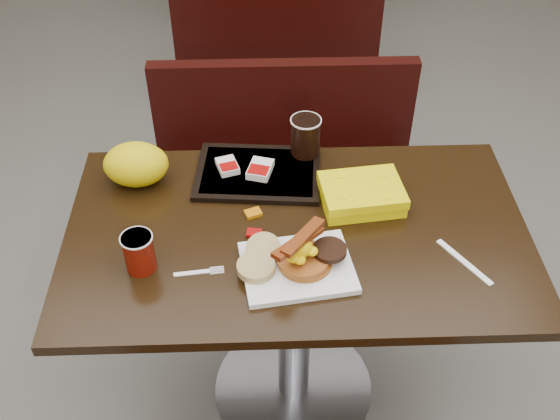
{
  "coord_description": "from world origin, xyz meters",
  "views": [
    {
      "loc": [
        -0.09,
        -1.22,
        1.94
      ],
      "look_at": [
        -0.04,
        0.0,
        0.82
      ],
      "focal_mm": 42.24,
      "sensor_mm": 36.0,
      "label": 1
    }
  ],
  "objects_px": {
    "hashbrown_sleeve_left": "(227,166)",
    "paper_bag": "(136,164)",
    "coffee_cup_near": "(139,253)",
    "coffee_cup_far": "(305,136)",
    "bench_near_n": "(285,175)",
    "hashbrown_sleeve_right": "(260,169)",
    "bench_far_s": "(276,26)",
    "platter": "(298,268)",
    "fork": "(192,273)",
    "clamshell": "(362,194)",
    "pancake_stack": "(305,259)",
    "knife": "(464,262)",
    "table_near": "(295,320)",
    "tray": "(258,173)"
  },
  "relations": [
    {
      "from": "clamshell",
      "to": "tray",
      "type": "bearing_deg",
      "value": 148.74
    },
    {
      "from": "knife",
      "to": "hashbrown_sleeve_left",
      "type": "height_order",
      "value": "hashbrown_sleeve_left"
    },
    {
      "from": "pancake_stack",
      "to": "hashbrown_sleeve_left",
      "type": "xyz_separation_m",
      "value": [
        -0.2,
        0.37,
        -0.0
      ]
    },
    {
      "from": "bench_far_s",
      "to": "clamshell",
      "type": "distance_m",
      "value": 1.86
    },
    {
      "from": "fork",
      "to": "coffee_cup_far",
      "type": "height_order",
      "value": "coffee_cup_far"
    },
    {
      "from": "bench_near_n",
      "to": "hashbrown_sleeve_right",
      "type": "height_order",
      "value": "hashbrown_sleeve_right"
    },
    {
      "from": "coffee_cup_near",
      "to": "hashbrown_sleeve_right",
      "type": "distance_m",
      "value": 0.45
    },
    {
      "from": "table_near",
      "to": "pancake_stack",
      "type": "height_order",
      "value": "pancake_stack"
    },
    {
      "from": "bench_far_s",
      "to": "pancake_stack",
      "type": "height_order",
      "value": "pancake_stack"
    },
    {
      "from": "coffee_cup_near",
      "to": "hashbrown_sleeve_right",
      "type": "bearing_deg",
      "value": 48.96
    },
    {
      "from": "hashbrown_sleeve_right",
      "to": "coffee_cup_far",
      "type": "height_order",
      "value": "coffee_cup_far"
    },
    {
      "from": "coffee_cup_near",
      "to": "clamshell",
      "type": "xyz_separation_m",
      "value": [
        0.56,
        0.22,
        -0.02
      ]
    },
    {
      "from": "fork",
      "to": "hashbrown_sleeve_left",
      "type": "height_order",
      "value": "hashbrown_sleeve_left"
    },
    {
      "from": "hashbrown_sleeve_left",
      "to": "paper_bag",
      "type": "xyz_separation_m",
      "value": [
        -0.25,
        -0.03,
        0.04
      ]
    },
    {
      "from": "knife",
      "to": "hashbrown_sleeve_right",
      "type": "height_order",
      "value": "hashbrown_sleeve_right"
    },
    {
      "from": "knife",
      "to": "tray",
      "type": "relative_size",
      "value": 0.51
    },
    {
      "from": "bench_near_n",
      "to": "hashbrown_sleeve_right",
      "type": "distance_m",
      "value": 0.64
    },
    {
      "from": "coffee_cup_near",
      "to": "pancake_stack",
      "type": "bearing_deg",
      "value": -2.15
    },
    {
      "from": "table_near",
      "to": "bench_far_s",
      "type": "distance_m",
      "value": 1.9
    },
    {
      "from": "platter",
      "to": "hashbrown_sleeve_right",
      "type": "distance_m",
      "value": 0.37
    },
    {
      "from": "platter",
      "to": "hashbrown_sleeve_right",
      "type": "height_order",
      "value": "hashbrown_sleeve_right"
    },
    {
      "from": "pancake_stack",
      "to": "tray",
      "type": "bearing_deg",
      "value": 107.07
    },
    {
      "from": "clamshell",
      "to": "coffee_cup_near",
      "type": "bearing_deg",
      "value": -165.77
    },
    {
      "from": "table_near",
      "to": "tray",
      "type": "xyz_separation_m",
      "value": [
        -0.1,
        0.23,
        0.38
      ]
    },
    {
      "from": "clamshell",
      "to": "fork",
      "type": "bearing_deg",
      "value": -158.05
    },
    {
      "from": "pancake_stack",
      "to": "bench_far_s",
      "type": "bearing_deg",
      "value": 90.33
    },
    {
      "from": "tray",
      "to": "coffee_cup_far",
      "type": "relative_size",
      "value": 3.05
    },
    {
      "from": "table_near",
      "to": "clamshell",
      "type": "height_order",
      "value": "clamshell"
    },
    {
      "from": "platter",
      "to": "coffee_cup_near",
      "type": "height_order",
      "value": "coffee_cup_near"
    },
    {
      "from": "coffee_cup_near",
      "to": "knife",
      "type": "relative_size",
      "value": 0.57
    },
    {
      "from": "hashbrown_sleeve_right",
      "to": "platter",
      "type": "bearing_deg",
      "value": -60.4
    },
    {
      "from": "coffee_cup_near",
      "to": "fork",
      "type": "bearing_deg",
      "value": -11.44
    },
    {
      "from": "bench_near_n",
      "to": "fork",
      "type": "height_order",
      "value": "fork"
    },
    {
      "from": "hashbrown_sleeve_left",
      "to": "clamshell",
      "type": "relative_size",
      "value": 0.34
    },
    {
      "from": "coffee_cup_near",
      "to": "hashbrown_sleeve_left",
      "type": "relative_size",
      "value": 1.42
    },
    {
      "from": "pancake_stack",
      "to": "knife",
      "type": "xyz_separation_m",
      "value": [
        0.39,
        0.0,
        -0.03
      ]
    },
    {
      "from": "hashbrown_sleeve_left",
      "to": "hashbrown_sleeve_right",
      "type": "xyz_separation_m",
      "value": [
        0.09,
        -0.02,
        0.0
      ]
    },
    {
      "from": "pancake_stack",
      "to": "fork",
      "type": "height_order",
      "value": "pancake_stack"
    },
    {
      "from": "table_near",
      "to": "bench_near_n",
      "type": "distance_m",
      "value": 0.7
    },
    {
      "from": "bench_near_n",
      "to": "pancake_stack",
      "type": "distance_m",
      "value": 0.93
    },
    {
      "from": "knife",
      "to": "tray",
      "type": "xyz_separation_m",
      "value": [
        -0.5,
        0.36,
        0.01
      ]
    },
    {
      "from": "table_near",
      "to": "bench_far_s",
      "type": "relative_size",
      "value": 1.2
    },
    {
      "from": "paper_bag",
      "to": "clamshell",
      "type": "bearing_deg",
      "value": -10.11
    },
    {
      "from": "coffee_cup_near",
      "to": "clamshell",
      "type": "height_order",
      "value": "coffee_cup_near"
    },
    {
      "from": "fork",
      "to": "paper_bag",
      "type": "height_order",
      "value": "paper_bag"
    },
    {
      "from": "bench_far_s",
      "to": "platter",
      "type": "distance_m",
      "value": 2.08
    },
    {
      "from": "coffee_cup_near",
      "to": "coffee_cup_far",
      "type": "height_order",
      "value": "coffee_cup_far"
    },
    {
      "from": "clamshell",
      "to": "paper_bag",
      "type": "distance_m",
      "value": 0.62
    },
    {
      "from": "pancake_stack",
      "to": "coffee_cup_near",
      "type": "relative_size",
      "value": 1.28
    },
    {
      "from": "table_near",
      "to": "pancake_stack",
      "type": "xyz_separation_m",
      "value": [
        0.01,
        -0.13,
        0.4
      ]
    }
  ]
}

